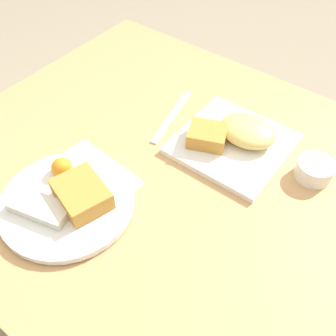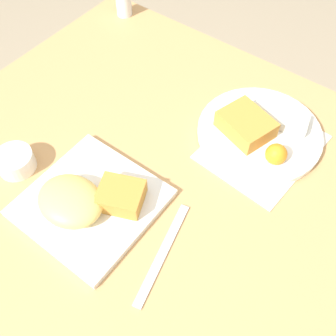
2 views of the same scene
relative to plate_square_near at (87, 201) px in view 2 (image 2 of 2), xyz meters
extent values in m
plane|color=gray|center=(0.07, 0.14, -0.79)|extent=(8.00, 8.00, 0.00)
cube|color=tan|center=(0.07, 0.14, -0.04)|extent=(1.03, 0.88, 0.04)
cylinder|color=#9F7649|center=(-0.39, 0.52, -0.42)|extent=(0.05, 0.05, 0.73)
cube|color=silver|center=(0.20, 0.33, -0.02)|extent=(0.21, 0.26, 0.00)
cube|color=white|center=(0.00, 0.01, -0.01)|extent=(0.24, 0.24, 0.01)
ellipsoid|color=#EFCC6B|center=(-0.02, -0.02, 0.01)|extent=(0.13, 0.11, 0.04)
cube|color=#C68938|center=(0.05, 0.04, 0.01)|extent=(0.10, 0.10, 0.04)
cylinder|color=white|center=(0.17, 0.35, -0.01)|extent=(0.27, 0.27, 0.01)
cube|color=#C68938|center=(0.15, 0.33, 0.02)|extent=(0.13, 0.11, 0.04)
cube|color=beige|center=(0.19, 0.40, 0.01)|extent=(0.13, 0.08, 0.02)
sphere|color=orange|center=(0.23, 0.30, 0.01)|extent=(0.04, 0.04, 0.04)
cylinder|color=white|center=(-0.18, -0.02, 0.00)|extent=(0.08, 0.08, 0.04)
cylinder|color=beige|center=(-0.18, -0.02, 0.02)|extent=(0.06, 0.06, 0.00)
cylinder|color=white|center=(-0.35, 0.52, 0.01)|extent=(0.04, 0.04, 0.06)
cylinder|color=white|center=(-0.35, 0.52, 0.00)|extent=(0.03, 0.03, 0.03)
cube|color=silver|center=(0.17, 0.01, -0.02)|extent=(0.06, 0.21, 0.00)
camera|label=1|loc=(-0.27, 0.60, 0.61)|focal=42.00mm
camera|label=2|loc=(0.35, -0.21, 0.63)|focal=42.00mm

